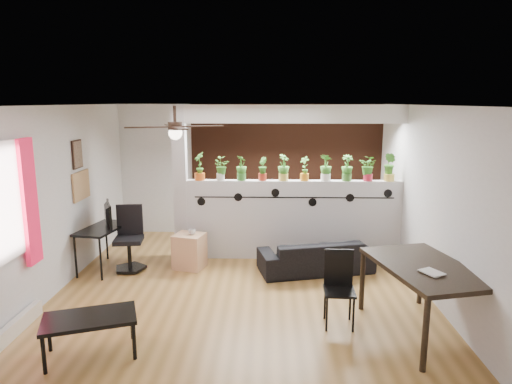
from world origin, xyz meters
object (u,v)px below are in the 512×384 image
(ceiling_fan, at_px, (175,129))
(potted_plant_8, at_px, (368,168))
(potted_plant_2, at_px, (241,167))
(potted_plant_9, at_px, (390,166))
(potted_plant_5, at_px, (305,168))
(potted_plant_6, at_px, (326,167))
(potted_plant_0, at_px, (199,165))
(office_chair, at_px, (130,242))
(potted_plant_7, at_px, (347,167))
(sofa, at_px, (316,256))
(potted_plant_3, at_px, (262,168))
(cup, at_px, (192,232))
(potted_plant_4, at_px, (284,167))
(cube_shelf, at_px, (190,251))
(potted_plant_1, at_px, (220,168))
(dining_table, at_px, (425,273))
(coffee_table, at_px, (90,321))
(folding_chair, at_px, (339,281))
(computer_desk, at_px, (103,231))

(ceiling_fan, distance_m, potted_plant_8, 3.43)
(potted_plant_2, relative_size, potted_plant_9, 0.88)
(potted_plant_2, bearing_deg, potted_plant_8, 0.00)
(potted_plant_5, bearing_deg, potted_plant_6, 0.00)
(potted_plant_0, bearing_deg, ceiling_fan, -90.64)
(potted_plant_2, bearing_deg, potted_plant_5, -0.00)
(potted_plant_0, distance_m, potted_plant_5, 1.76)
(office_chair, bearing_deg, potted_plant_5, 12.67)
(potted_plant_7, xyz_separation_m, sofa, (-0.55, -0.63, -1.33))
(potted_plant_3, relative_size, cup, 3.40)
(potted_plant_4, bearing_deg, cube_shelf, -160.80)
(ceiling_fan, distance_m, potted_plant_5, 2.64)
(potted_plant_1, height_order, dining_table, potted_plant_1)
(potted_plant_4, bearing_deg, sofa, -51.57)
(ceiling_fan, bearing_deg, dining_table, -14.47)
(ceiling_fan, distance_m, potted_plant_1, 1.99)
(potted_plant_2, bearing_deg, coffee_table, -114.23)
(potted_plant_7, height_order, dining_table, potted_plant_7)
(potted_plant_2, distance_m, potted_plant_8, 2.11)
(potted_plant_3, bearing_deg, sofa, -36.59)
(potted_plant_7, bearing_deg, potted_plant_5, -180.00)
(potted_plant_2, xyz_separation_m, coffee_table, (-1.42, -3.15, -1.18))
(potted_plant_6, relative_size, office_chair, 0.44)
(ceiling_fan, relative_size, cube_shelf, 2.14)
(potted_plant_1, relative_size, cup, 3.43)
(potted_plant_4, distance_m, potted_plant_9, 1.76)
(office_chair, height_order, coffee_table, office_chair)
(potted_plant_5, relative_size, potted_plant_9, 0.86)
(potted_plant_0, bearing_deg, sofa, -18.39)
(potted_plant_5, xyz_separation_m, cube_shelf, (-1.87, -0.53, -1.29))
(potted_plant_9, relative_size, cube_shelf, 0.85)
(potted_plant_4, bearing_deg, potted_plant_8, 0.00)
(potted_plant_0, relative_size, potted_plant_6, 1.07)
(potted_plant_6, height_order, potted_plant_7, potted_plant_6)
(ceiling_fan, bearing_deg, potted_plant_1, 78.35)
(potted_plant_8, xyz_separation_m, cube_shelf, (-2.92, -0.53, -1.29))
(potted_plant_0, xyz_separation_m, potted_plant_1, (0.35, 0.00, -0.04))
(potted_plant_2, xyz_separation_m, cup, (-0.77, -0.53, -0.97))
(potted_plant_8, height_order, coffee_table, potted_plant_8)
(potted_plant_3, distance_m, potted_plant_7, 1.40)
(potted_plant_1, height_order, potted_plant_3, potted_plant_1)
(potted_plant_8, relative_size, cube_shelf, 0.76)
(potted_plant_0, bearing_deg, potted_plant_3, 0.00)
(coffee_table, bearing_deg, folding_chair, 16.69)
(potted_plant_3, height_order, potted_plant_6, potted_plant_6)
(potted_plant_6, xyz_separation_m, potted_plant_9, (1.05, 0.00, 0.02))
(potted_plant_2, distance_m, potted_plant_6, 1.40)
(potted_plant_6, bearing_deg, computer_desk, -169.90)
(ceiling_fan, bearing_deg, potted_plant_4, 51.64)
(dining_table, bearing_deg, potted_plant_3, 126.37)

